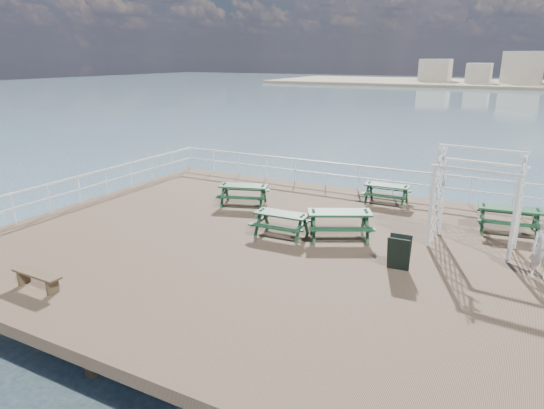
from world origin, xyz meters
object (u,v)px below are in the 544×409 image
Objects in this scene: picnic_table_c at (509,214)px; picnic_table_b at (387,190)px; picnic_table_a at (244,191)px; picnic_table_e at (339,219)px; picnic_table_d at (282,219)px; person at (543,250)px; trellis_arbor at (476,204)px; flat_bench_near at (37,277)px.

picnic_table_b is at bearing 155.53° from picnic_table_c.
picnic_table_e is at bearing -37.57° from picnic_table_a.
person is at bearing 0.18° from picnic_table_d.
picnic_table_b is 0.83× the size of picnic_table_c.
trellis_arbor reaches higher than picnic_table_b.
trellis_arbor reaches higher than picnic_table_e.
picnic_table_e reaches higher than picnic_table_c.
picnic_table_b is 4.54m from picnic_table_c.
picnic_table_b is 0.57× the size of trellis_arbor.
picnic_table_d is 1.80m from picnic_table_e.
picnic_table_c is 0.69× the size of trellis_arbor.
person is at bearing -29.17° from picnic_table_a.
picnic_table_e is at bearing 169.79° from person.
picnic_table_b reaches higher than flat_bench_near.
picnic_table_d is at bearing -156.75° from picnic_table_c.
picnic_table_a is 5.51m from picnic_table_b.
picnic_table_c is at bearing 5.60° from picnic_table_e.
picnic_table_e is (4.43, -1.56, 0.05)m from picnic_table_a.
trellis_arbor is at bearing 15.46° from picnic_table_d.
picnic_table_c reaches higher than picnic_table_a.
picnic_table_c is at bearing 71.26° from trellis_arbor.
picnic_table_c is 5.54m from picnic_table_e.
picnic_table_b is 4.39m from picnic_table_e.
picnic_table_d is 1.19× the size of flat_bench_near.
picnic_table_b is 4.87m from trellis_arbor.
person reaches higher than picnic_table_a.
picnic_table_c is 13.92m from flat_bench_near.
picnic_table_d reaches higher than flat_bench_near.
trellis_arbor is 2.36m from person.
picnic_table_d is at bearing 176.01° from person.
picnic_table_b is 7.09m from person.
picnic_table_d is at bearing -57.11° from picnic_table_a.
picnic_table_c is at bearing 46.14° from flat_bench_near.
picnic_table_b is 0.98× the size of picnic_table_d.
picnic_table_d is at bearing 61.16° from flat_bench_near.
trellis_arbor is 1.93× the size of person.
picnic_table_c is 2.29m from trellis_arbor.
picnic_table_d is at bearing -112.77° from picnic_table_b.
person is at bearing -82.14° from picnic_table_c.
picnic_table_a is 1.05× the size of picnic_table_c.
picnic_table_b is 0.69× the size of picnic_table_e.
picnic_table_d is 0.58× the size of trellis_arbor.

